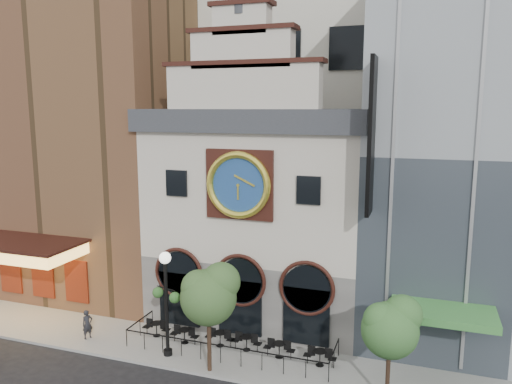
{
  "coord_description": "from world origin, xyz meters",
  "views": [
    {
      "loc": [
        8.97,
        -19.56,
        12.42
      ],
      "look_at": [
        0.17,
        6.0,
        7.84
      ],
      "focal_mm": 35.0,
      "sensor_mm": 36.0,
      "label": 1
    }
  ],
  "objects_px": {
    "bistro_0": "(157,328)",
    "bistro_1": "(185,335)",
    "bistro_2": "(220,338)",
    "bistro_5": "(320,357)",
    "tree_right": "(391,326)",
    "pedestrian": "(87,324)",
    "lamppost": "(166,292)",
    "bistro_3": "(247,342)",
    "tree_left": "(210,293)",
    "bistro_4": "(279,349)"
  },
  "relations": [
    {
      "from": "lamppost",
      "to": "bistro_3",
      "type": "bearing_deg",
      "value": 42.5
    },
    {
      "from": "bistro_2",
      "to": "bistro_4",
      "type": "distance_m",
      "value": 3.26
    },
    {
      "from": "bistro_2",
      "to": "tree_left",
      "type": "xyz_separation_m",
      "value": [
        0.54,
        -2.38,
        3.39
      ]
    },
    {
      "from": "bistro_0",
      "to": "bistro_1",
      "type": "xyz_separation_m",
      "value": [
        1.82,
        -0.24,
        0.0
      ]
    },
    {
      "from": "bistro_1",
      "to": "lamppost",
      "type": "bearing_deg",
      "value": -97.9
    },
    {
      "from": "bistro_0",
      "to": "bistro_1",
      "type": "height_order",
      "value": "same"
    },
    {
      "from": "bistro_2",
      "to": "tree_left",
      "type": "relative_size",
      "value": 0.3
    },
    {
      "from": "bistro_5",
      "to": "bistro_0",
      "type": "bearing_deg",
      "value": 178.56
    },
    {
      "from": "bistro_2",
      "to": "bistro_4",
      "type": "relative_size",
      "value": 1.0
    },
    {
      "from": "bistro_5",
      "to": "pedestrian",
      "type": "relative_size",
      "value": 1.0
    },
    {
      "from": "bistro_0",
      "to": "bistro_1",
      "type": "distance_m",
      "value": 1.83
    },
    {
      "from": "bistro_4",
      "to": "tree_right",
      "type": "bearing_deg",
      "value": -22.38
    },
    {
      "from": "lamppost",
      "to": "bistro_2",
      "type": "bearing_deg",
      "value": 55.93
    },
    {
      "from": "bistro_2",
      "to": "bistro_5",
      "type": "xyz_separation_m",
      "value": [
        5.33,
        -0.29,
        0.0
      ]
    },
    {
      "from": "tree_right",
      "to": "pedestrian",
      "type": "bearing_deg",
      "value": 176.78
    },
    {
      "from": "bistro_3",
      "to": "bistro_5",
      "type": "height_order",
      "value": "same"
    },
    {
      "from": "bistro_3",
      "to": "tree_left",
      "type": "distance_m",
      "value": 4.25
    },
    {
      "from": "bistro_1",
      "to": "tree_left",
      "type": "bearing_deg",
      "value": -40.37
    },
    {
      "from": "pedestrian",
      "to": "bistro_5",
      "type": "bearing_deg",
      "value": -56.44
    },
    {
      "from": "bistro_4",
      "to": "bistro_5",
      "type": "xyz_separation_m",
      "value": [
        2.08,
        -0.14,
        0.0
      ]
    },
    {
      "from": "tree_left",
      "to": "tree_right",
      "type": "xyz_separation_m",
      "value": [
        8.13,
        -0.0,
        -0.4
      ]
    },
    {
      "from": "pedestrian",
      "to": "tree_left",
      "type": "relative_size",
      "value": 0.3
    },
    {
      "from": "bistro_1",
      "to": "pedestrian",
      "type": "bearing_deg",
      "value": -167.05
    },
    {
      "from": "bistro_3",
      "to": "pedestrian",
      "type": "xyz_separation_m",
      "value": [
        -8.55,
        -1.51,
        0.32
      ]
    },
    {
      "from": "bistro_1",
      "to": "bistro_5",
      "type": "distance_m",
      "value": 7.23
    },
    {
      "from": "lamppost",
      "to": "tree_left",
      "type": "bearing_deg",
      "value": 2.72
    },
    {
      "from": "bistro_0",
      "to": "tree_right",
      "type": "bearing_deg",
      "value": -10.61
    },
    {
      "from": "bistro_5",
      "to": "tree_right",
      "type": "relative_size",
      "value": 0.34
    },
    {
      "from": "bistro_0",
      "to": "bistro_1",
      "type": "bearing_deg",
      "value": -7.63
    },
    {
      "from": "tree_left",
      "to": "bistro_2",
      "type": "bearing_deg",
      "value": 102.69
    },
    {
      "from": "tree_left",
      "to": "bistro_5",
      "type": "bearing_deg",
      "value": 23.55
    },
    {
      "from": "pedestrian",
      "to": "tree_right",
      "type": "distance_m",
      "value": 16.0
    },
    {
      "from": "bistro_2",
      "to": "lamppost",
      "type": "distance_m",
      "value": 3.95
    },
    {
      "from": "bistro_5",
      "to": "tree_right",
      "type": "height_order",
      "value": "tree_right"
    },
    {
      "from": "tree_left",
      "to": "bistro_3",
      "type": "bearing_deg",
      "value": 68.77
    },
    {
      "from": "bistro_0",
      "to": "lamppost",
      "type": "height_order",
      "value": "lamppost"
    },
    {
      "from": "bistro_3",
      "to": "tree_right",
      "type": "xyz_separation_m",
      "value": [
        7.2,
        -2.39,
        2.99
      ]
    },
    {
      "from": "bistro_3",
      "to": "bistro_2",
      "type": "bearing_deg",
      "value": -179.47
    },
    {
      "from": "bistro_4",
      "to": "bistro_5",
      "type": "distance_m",
      "value": 2.08
    },
    {
      "from": "bistro_4",
      "to": "bistro_2",
      "type": "bearing_deg",
      "value": 177.34
    },
    {
      "from": "bistro_5",
      "to": "tree_left",
      "type": "xyz_separation_m",
      "value": [
        -4.79,
        -2.09,
        3.39
      ]
    },
    {
      "from": "bistro_5",
      "to": "lamppost",
      "type": "xyz_separation_m",
      "value": [
        -7.43,
        -1.45,
        2.85
      ]
    },
    {
      "from": "pedestrian",
      "to": "tree_left",
      "type": "distance_m",
      "value": 8.26
    },
    {
      "from": "tree_right",
      "to": "bistro_4",
      "type": "bearing_deg",
      "value": 157.62
    },
    {
      "from": "bistro_0",
      "to": "bistro_3",
      "type": "relative_size",
      "value": 1.0
    },
    {
      "from": "bistro_5",
      "to": "lamppost",
      "type": "distance_m",
      "value": 8.09
    },
    {
      "from": "bistro_0",
      "to": "pedestrian",
      "type": "xyz_separation_m",
      "value": [
        -3.37,
        -1.44,
        0.32
      ]
    },
    {
      "from": "pedestrian",
      "to": "lamppost",
      "type": "distance_m",
      "value": 5.59
    },
    {
      "from": "bistro_3",
      "to": "bistro_5",
      "type": "relative_size",
      "value": 1.0
    },
    {
      "from": "bistro_0",
      "to": "bistro_5",
      "type": "distance_m",
      "value": 9.05
    }
  ]
}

